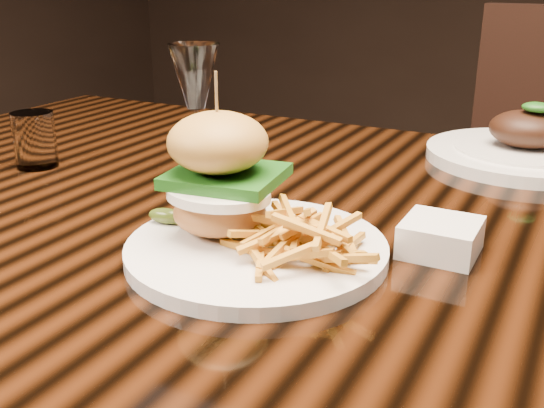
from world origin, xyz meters
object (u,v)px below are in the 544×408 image
at_px(dining_table, 323,268).
at_px(wine_glass, 195,81).
at_px(burger_plate, 248,212).
at_px(far_dish, 524,150).

bearing_deg(dining_table, wine_glass, 169.48).
distance_m(dining_table, burger_plate, 0.19).
xyz_separation_m(dining_table, burger_plate, (-0.02, -0.15, 0.12)).
bearing_deg(wine_glass, far_dish, 37.75).
bearing_deg(dining_table, far_dish, 61.85).
bearing_deg(far_dish, burger_plate, -112.52).
bearing_deg(far_dish, dining_table, -118.15).
bearing_deg(wine_glass, burger_plate, -45.19).
height_order(dining_table, far_dish, far_dish).
bearing_deg(burger_plate, far_dish, 72.13).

